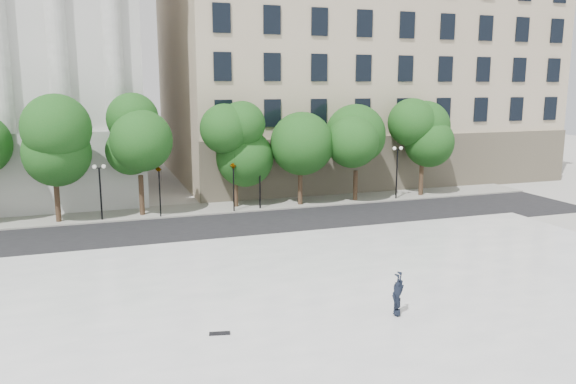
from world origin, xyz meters
name	(u,v)px	position (x,y,z in m)	size (l,w,h in m)	color
ground	(276,354)	(0.00, 0.00, 0.00)	(160.00, 160.00, 0.00)	beige
plaza	(253,316)	(0.00, 3.00, 0.23)	(44.00, 22.00, 0.45)	white
street	(192,231)	(0.00, 18.00, 0.01)	(60.00, 8.00, 0.02)	black
far_sidewalk	(179,211)	(0.00, 24.00, 0.06)	(60.00, 4.00, 0.12)	#A09D93
building_east	(343,68)	(20.00, 38.91, 11.14)	(36.00, 26.15, 23.00)	#C1AF93
traffic_light_west	(159,167)	(-1.50, 22.30, 3.66)	(0.95, 1.65, 4.16)	black
traffic_light_east	(233,162)	(3.85, 22.30, 3.75)	(0.56, 1.89, 4.25)	black
person_lying	(397,310)	(5.15, 0.68, 0.69)	(0.63, 0.42, 1.74)	black
skateboard	(220,333)	(-1.73, 1.27, 0.49)	(0.75, 0.19, 0.08)	black
street_trees	(202,143)	(1.77, 23.26, 5.14)	(44.28, 4.96, 7.93)	#382619
lamp_posts	(181,176)	(0.06, 22.60, 2.91)	(36.45, 0.28, 4.41)	black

